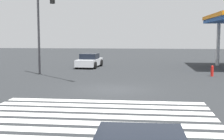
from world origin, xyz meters
TOP-DOWN VIEW (x-y plane):
  - ground_plane at (0.00, 0.00)m, footprint 119.99×119.99m
  - crosswalk_markings at (0.00, -6.12)m, footprint 9.50×6.30m
  - traffic_signal_mast at (-4.99, 4.99)m, footprint 5.94×5.94m
  - car_3 at (-3.75, 12.84)m, footprint 2.29×4.49m
  - fire_hydrant at (7.08, 6.99)m, footprint 0.22×0.22m

SIDE VIEW (x-z plane):
  - ground_plane at x=0.00m, z-range 0.00..0.00m
  - crosswalk_markings at x=0.00m, z-range 0.00..0.01m
  - fire_hydrant at x=7.08m, z-range 0.00..0.86m
  - car_3 at x=-3.75m, z-range -0.04..1.34m
  - traffic_signal_mast at x=-4.99m, z-range 1.54..8.22m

